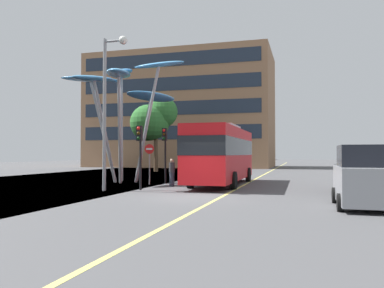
% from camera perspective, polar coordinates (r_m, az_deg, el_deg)
% --- Properties ---
extents(ground, '(120.00, 240.00, 0.10)m').
position_cam_1_polar(ground, '(17.76, -2.65, -7.74)').
color(ground, '#4C4C4F').
extents(red_bus, '(2.73, 10.56, 3.67)m').
position_cam_1_polar(red_bus, '(24.37, 4.32, -1.19)').
color(red_bus, red).
rests_on(red_bus, ground).
extents(leaf_sculpture, '(8.86, 8.94, 8.63)m').
position_cam_1_polar(leaf_sculpture, '(27.60, -9.69, 8.24)').
color(leaf_sculpture, '#9EA0A5').
rests_on(leaf_sculpture, ground).
extents(traffic_light_kerb_near, '(0.28, 0.42, 3.38)m').
position_cam_1_polar(traffic_light_kerb_near, '(20.87, -7.54, 0.09)').
color(traffic_light_kerb_near, black).
rests_on(traffic_light_kerb_near, ground).
extents(traffic_light_kerb_far, '(0.28, 0.42, 3.54)m').
position_cam_1_polar(traffic_light_kerb_far, '(25.29, -3.94, 0.08)').
color(traffic_light_kerb_far, black).
rests_on(traffic_light_kerb_far, ground).
extents(traffic_light_island_mid, '(0.28, 0.42, 3.33)m').
position_cam_1_polar(traffic_light_island_mid, '(29.71, -1.07, -0.43)').
color(traffic_light_island_mid, black).
rests_on(traffic_light_island_mid, ground).
extents(traffic_light_opposite, '(0.28, 0.42, 3.47)m').
position_cam_1_polar(traffic_light_opposite, '(36.21, 2.80, -0.46)').
color(traffic_light_opposite, black).
rests_on(traffic_light_opposite, ground).
extents(car_parked_near, '(1.98, 3.84, 2.21)m').
position_cam_1_polar(car_parked_near, '(15.26, 23.52, -4.58)').
color(car_parked_near, gray).
rests_on(car_parked_near, ground).
extents(car_parked_mid, '(2.08, 4.05, 2.14)m').
position_cam_1_polar(car_parked_mid, '(21.10, 22.79, -3.78)').
color(car_parked_mid, black).
rests_on(car_parked_mid, ground).
extents(street_lamp, '(1.35, 0.44, 7.98)m').
position_cam_1_polar(street_lamp, '(21.08, -11.83, 7.11)').
color(street_lamp, gray).
rests_on(street_lamp, ground).
extents(tree_pavement_near, '(4.81, 4.80, 8.17)m').
position_cam_1_polar(tree_pavement_near, '(42.94, -5.55, 3.45)').
color(tree_pavement_near, brown).
rests_on(tree_pavement_near, ground).
extents(pedestrian, '(0.34, 0.34, 1.61)m').
position_cam_1_polar(pedestrian, '(23.22, -2.92, -4.13)').
color(pedestrian, '#2D3342').
rests_on(pedestrian, ground).
extents(no_entry_sign, '(0.60, 0.12, 2.50)m').
position_cam_1_polar(no_entry_sign, '(24.60, -6.15, -1.96)').
color(no_entry_sign, gray).
rests_on(no_entry_sign, ground).
extents(backdrop_building, '(26.48, 12.97, 16.39)m').
position_cam_1_polar(backdrop_building, '(59.45, -1.42, 4.65)').
color(backdrop_building, '#936B4C').
rests_on(backdrop_building, ground).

